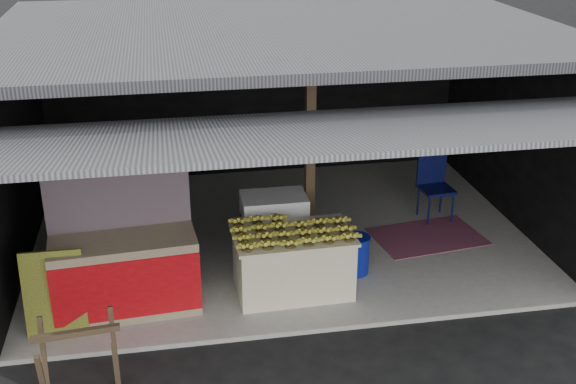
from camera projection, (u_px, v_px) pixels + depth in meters
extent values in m
plane|color=black|center=(317.00, 333.00, 8.15)|extent=(80.00, 80.00, 0.00)
cube|color=gray|center=(280.00, 234.00, 10.40)|extent=(7.00, 5.00, 0.06)
cube|color=black|center=(255.00, 89.00, 12.07)|extent=(7.00, 0.15, 2.90)
cube|color=black|center=(11.00, 152.00, 9.24)|extent=(0.15, 5.00, 2.90)
cube|color=black|center=(519.00, 122.00, 10.38)|extent=(0.15, 5.00, 2.90)
cube|color=#232326|center=(279.00, 29.00, 9.24)|extent=(7.20, 5.20, 0.12)
cube|color=#232326|center=(346.00, 130.00, 6.21)|extent=(7.40, 2.47, 0.48)
cube|color=#4C3A26|center=(310.00, 152.00, 9.33)|extent=(0.12, 0.12, 2.85)
cube|color=white|center=(293.00, 264.00, 8.75)|extent=(1.39, 0.86, 0.75)
cube|color=white|center=(293.00, 235.00, 8.59)|extent=(1.45, 0.92, 0.04)
cube|color=white|center=(274.00, 228.00, 9.44)|extent=(0.84, 0.56, 0.93)
cube|color=navy|center=(278.00, 235.00, 9.16)|extent=(0.65, 0.02, 0.28)
cube|color=#B21414|center=(278.00, 257.00, 9.29)|extent=(0.42, 0.02, 0.09)
cube|color=#998466|center=(126.00, 274.00, 8.34)|extent=(1.69, 0.84, 0.92)
cube|color=red|center=(125.00, 290.00, 8.01)|extent=(1.64, 0.15, 0.72)
cube|color=white|center=(125.00, 291.00, 8.00)|extent=(0.56, 0.05, 0.18)
cube|color=#201B53|center=(120.00, 197.00, 8.28)|extent=(1.64, 0.18, 0.77)
cube|color=black|center=(54.00, 294.00, 7.88)|extent=(0.66, 0.18, 0.99)
cube|color=#4C3A26|center=(43.00, 384.00, 6.68)|extent=(0.08, 0.31, 0.81)
cube|color=#4C3A26|center=(117.00, 372.00, 6.84)|extent=(0.08, 0.31, 0.81)
cube|color=#4C3A26|center=(44.00, 358.00, 7.03)|extent=(0.08, 0.31, 0.81)
cube|color=#4C3A26|center=(114.00, 348.00, 7.20)|extent=(0.08, 0.31, 0.81)
cube|color=#4C3A26|center=(76.00, 333.00, 6.79)|extent=(0.82, 0.14, 0.06)
cylinder|color=navy|center=(356.00, 256.00, 9.22)|extent=(0.33, 0.33, 0.48)
cylinder|color=#0A0E3C|center=(429.00, 210.00, 10.49)|extent=(0.03, 0.03, 0.48)
cylinder|color=#0A0E3C|center=(452.00, 208.00, 10.58)|extent=(0.03, 0.03, 0.48)
cylinder|color=#0A0E3C|center=(418.00, 200.00, 10.83)|extent=(0.03, 0.03, 0.48)
cylinder|color=#0A0E3C|center=(441.00, 198.00, 10.92)|extent=(0.03, 0.03, 0.48)
cube|color=#0A0E3C|center=(436.00, 189.00, 10.61)|extent=(0.49, 0.49, 0.04)
cube|color=#0A0E3C|center=(431.00, 169.00, 10.70)|extent=(0.46, 0.08, 0.49)
cube|color=maroon|center=(427.00, 236.00, 10.24)|extent=(1.62, 1.19, 0.01)
cube|color=black|center=(206.00, 69.00, 11.70)|extent=(0.32, 0.03, 0.42)
cube|color=#4C4C59|center=(206.00, 69.00, 11.68)|extent=(0.26, 0.02, 0.34)
cube|color=black|center=(243.00, 66.00, 11.79)|extent=(0.32, 0.03, 0.42)
cube|color=#4C4C59|center=(243.00, 66.00, 11.77)|extent=(0.26, 0.02, 0.34)
cube|color=black|center=(285.00, 63.00, 11.89)|extent=(0.32, 0.03, 0.42)
cube|color=#4C4C59|center=(285.00, 63.00, 11.87)|extent=(0.26, 0.02, 0.34)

